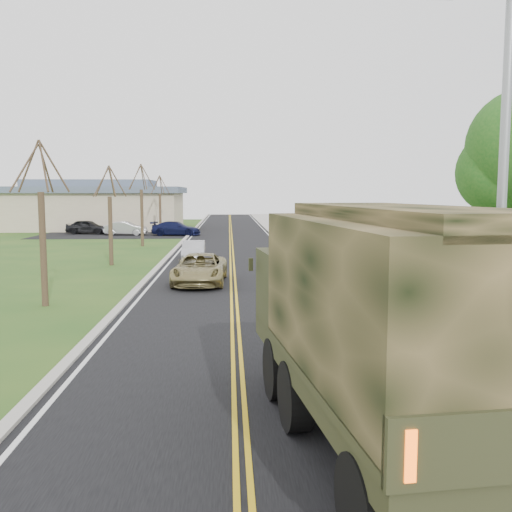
{
  "coord_description": "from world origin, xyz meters",
  "views": [
    {
      "loc": [
        -0.19,
        -11.13,
        4.16
      ],
      "look_at": [
        0.83,
        10.16,
        1.8
      ],
      "focal_mm": 40.0,
      "sensor_mm": 36.0,
      "label": 1
    }
  ],
  "objects": [
    {
      "name": "curb_left",
      "position": [
        -4.15,
        40.0,
        0.05
      ],
      "size": [
        0.3,
        120.0,
        0.1
      ],
      "primitive_type": "cube",
      "color": "#9E998E",
      "rests_on": "ground"
    },
    {
      "name": "lot_car_navy",
      "position": [
        -5.36,
        45.01,
        0.7
      ],
      "size": [
        5.07,
        2.73,
        1.39
      ],
      "primitive_type": "imported",
      "rotation": [
        0.0,
        0.0,
        1.4
      ],
      "color": "#0E1235",
      "rests_on": "ground"
    },
    {
      "name": "lot_car_dark",
      "position": [
        -14.53,
        47.48,
        0.73
      ],
      "size": [
        4.53,
        2.41,
        1.47
      ],
      "primitive_type": "imported",
      "rotation": [
        0.0,
        0.0,
        1.41
      ],
      "color": "black",
      "rests_on": "ground"
    },
    {
      "name": "sidewalk_right",
      "position": [
        5.9,
        40.0,
        0.05
      ],
      "size": [
        3.2,
        120.0,
        0.1
      ],
      "primitive_type": "cube",
      "color": "#9E998E",
      "rests_on": "ground"
    },
    {
      "name": "street_light",
      "position": [
        4.9,
        -0.5,
        4.43
      ],
      "size": [
        1.65,
        0.22,
        8.0
      ],
      "color": "gray",
      "rests_on": "ground"
    },
    {
      "name": "road",
      "position": [
        0.0,
        40.0,
        0.01
      ],
      "size": [
        8.0,
        120.0,
        0.01
      ],
      "primitive_type": "cube",
      "color": "black",
      "rests_on": "ground"
    },
    {
      "name": "lot_car_silver",
      "position": [
        -10.35,
        45.63,
        0.68
      ],
      "size": [
        4.24,
        1.72,
        1.37
      ],
      "primitive_type": "imported",
      "rotation": [
        0.0,
        0.0,
        1.5
      ],
      "color": "#A6A5A9",
      "rests_on": "ground"
    },
    {
      "name": "bare_tree_d",
      "position": [
        -7.0,
        46.0,
        2.55
      ],
      "size": [
        1.88,
        2.2,
        5.91
      ],
      "color": "#38281C",
      "rests_on": "ground"
    },
    {
      "name": "bare_tree_b",
      "position": [
        -7.0,
        22.0,
        2.48
      ],
      "size": [
        1.83,
        2.14,
        5.73
      ],
      "color": "#38281C",
      "rests_on": "ground"
    },
    {
      "name": "suv_champagne",
      "position": [
        -1.53,
        14.87,
        0.69
      ],
      "size": [
        2.51,
        5.09,
        1.39
      ],
      "primitive_type": "imported",
      "rotation": [
        0.0,
        0.0,
        -0.04
      ],
      "color": "#8F8350",
      "rests_on": "ground"
    },
    {
      "name": "commercial_building",
      "position": [
        -15.98,
        55.97,
        2.69
      ],
      "size": [
        25.5,
        21.5,
        5.65
      ],
      "color": "tan",
      "rests_on": "ground"
    },
    {
      "name": "curb_right",
      "position": [
        4.15,
        40.0,
        0.06
      ],
      "size": [
        0.3,
        120.0,
        0.12
      ],
      "primitive_type": "cube",
      "color": "#9E998E",
      "rests_on": "ground"
    },
    {
      "name": "sedan_silver",
      "position": [
        -2.33,
        23.48,
        0.63
      ],
      "size": [
        1.43,
        3.86,
        1.26
      ],
      "primitive_type": "imported",
      "rotation": [
        0.0,
        0.0,
        0.03
      ],
      "color": "silver",
      "rests_on": "ground"
    },
    {
      "name": "ground",
      "position": [
        0.0,
        0.0,
        0.0
      ],
      "size": [
        160.0,
        160.0,
        0.0
      ],
      "primitive_type": "plane",
      "color": "#234918",
      "rests_on": "ground"
    },
    {
      "name": "utility_box_far",
      "position": [
        6.43,
        1.73,
        0.43
      ],
      "size": [
        0.68,
        0.63,
        0.65
      ],
      "primitive_type": "cube",
      "rotation": [
        0.0,
        0.0,
        -0.41
      ],
      "color": "#1A4418",
      "rests_on": "sidewalk_right"
    },
    {
      "name": "military_truck",
      "position": [
        2.23,
        -2.32,
        2.27
      ],
      "size": [
        3.63,
        8.21,
        3.97
      ],
      "rotation": [
        0.0,
        0.0,
        0.11
      ],
      "color": "black",
      "rests_on": "ground"
    },
    {
      "name": "bare_tree_a",
      "position": [
        -7.0,
        10.0,
        2.63
      ],
      "size": [
        1.93,
        2.26,
        6.08
      ],
      "color": "#38281C",
      "rests_on": "ground"
    },
    {
      "name": "bare_tree_c",
      "position": [
        -7.0,
        34.0,
        2.78
      ],
      "size": [
        2.04,
        2.39,
        6.42
      ],
      "color": "#38281C",
      "rests_on": "ground"
    }
  ]
}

